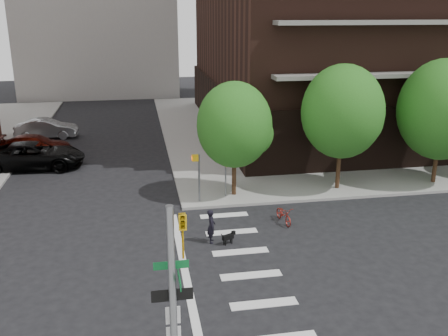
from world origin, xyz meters
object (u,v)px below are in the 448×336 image
object	(u,v)px
parked_car_maroon	(36,145)
parked_car_silver	(47,128)
parked_car_black	(35,156)
scooter	(284,214)
dog_walker	(211,226)

from	to	relation	value
parked_car_maroon	parked_car_silver	xyz separation A→B (m)	(0.00, 4.90, 0.07)
parked_car_black	scooter	distance (m)	17.41
parked_car_black	scooter	xyz separation A→B (m)	(13.38, -11.13, -0.44)
parked_car_maroon	scooter	world-z (taller)	parked_car_maroon
scooter	parked_car_black	bearing A→B (deg)	132.50
parked_car_black	dog_walker	bearing A→B (deg)	-139.56
parked_car_maroon	parked_car_black	bearing A→B (deg)	-168.69
dog_walker	parked_car_maroon	bearing A→B (deg)	38.80
parked_car_black	scooter	size ratio (longest dim) A/B	3.88
parked_car_silver	dog_walker	size ratio (longest dim) A/B	3.11
parked_car_maroon	scooter	bearing A→B (deg)	-133.69
parked_car_black	parked_car_silver	xyz separation A→B (m)	(-0.52, 8.22, -0.08)
parked_car_black	parked_car_silver	size ratio (longest dim) A/B	1.31
parked_car_maroon	scooter	distance (m)	20.05
parked_car_silver	dog_walker	xyz separation A→B (m)	(10.13, -20.86, -0.02)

